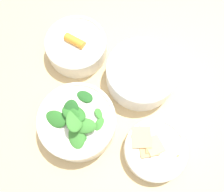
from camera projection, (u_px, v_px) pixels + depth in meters
ground_plane at (121, 143)px, 1.33m from camera, size 10.00×10.00×0.00m
dining_table at (128, 113)px, 0.73m from camera, size 1.21×0.95×0.74m
bowl_carrots at (77, 46)px, 0.65m from camera, size 0.16×0.16×0.07m
bowl_greens at (78, 122)px, 0.58m from camera, size 0.18×0.18×0.11m
bowl_beans_hotdog at (141, 74)px, 0.63m from camera, size 0.18×0.18×0.07m
bowl_cookies at (155, 150)px, 0.58m from camera, size 0.15×0.15×0.05m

